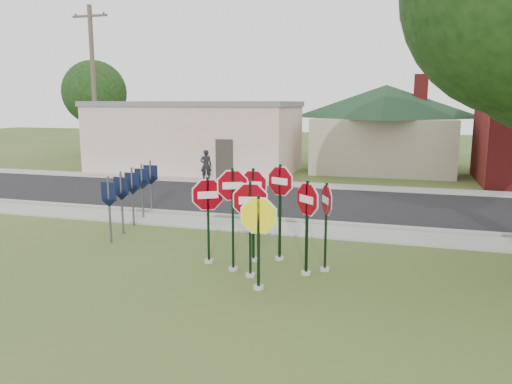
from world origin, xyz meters
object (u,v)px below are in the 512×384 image
(stop_sign_yellow, at_px, (259,230))
(stop_sign_center, at_px, (250,215))
(utility_pole_near, at_px, (94,88))
(stop_sign_left, at_px, (233,205))
(pedestrian, at_px, (206,165))

(stop_sign_yellow, bearing_deg, stop_sign_center, 119.94)
(utility_pole_near, bearing_deg, stop_sign_yellow, -46.50)
(stop_sign_yellow, bearing_deg, utility_pole_near, 133.50)
(stop_sign_left, relative_size, pedestrian, 1.63)
(utility_pole_near, distance_m, pedestrian, 8.46)
(stop_sign_yellow, bearing_deg, stop_sign_left, 132.82)
(stop_sign_left, xyz_separation_m, pedestrian, (-6.02, 12.88, -0.79))
(stop_sign_center, xyz_separation_m, pedestrian, (-6.56, 13.20, -0.63))
(stop_sign_left, bearing_deg, utility_pole_near, 133.55)
(utility_pole_near, bearing_deg, stop_sign_left, -46.45)
(stop_sign_yellow, relative_size, stop_sign_left, 0.85)
(stop_sign_center, relative_size, stop_sign_yellow, 1.08)
(stop_sign_center, xyz_separation_m, stop_sign_left, (-0.55, 0.31, 0.16))
(pedestrian, bearing_deg, stop_sign_left, 91.01)
(stop_sign_center, bearing_deg, utility_pole_near, 134.06)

